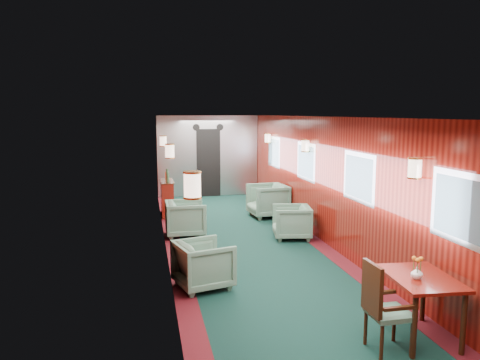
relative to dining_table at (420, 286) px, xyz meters
The scene contains 12 objects.
room 3.75m from the dining_table, 107.40° to the left, with size 12.00×12.10×2.40m.
bulkhead 9.44m from the dining_table, 96.58° to the left, with size 2.98×0.17×2.39m.
windows_right 3.81m from the dining_table, 83.68° to the left, with size 0.02×8.60×0.80m.
wall_sconces 4.32m from the dining_table, 105.06° to the left, with size 2.97×7.97×0.25m.
dining_table is the anchor object (origin of this frame).
side_chair 0.59m from the dining_table, 161.58° to the right, with size 0.44×0.46×0.96m.
credenza 7.28m from the dining_table, 109.40° to the left, with size 0.30×0.95×1.13m.
flower_vase 0.21m from the dining_table, 146.12° to the right, with size 0.13×0.13×0.13m, color silver.
armchair_left_near 2.92m from the dining_table, 137.26° to the left, with size 0.72×0.74×0.68m, color #214D3E.
armchair_left_far 5.31m from the dining_table, 113.82° to the left, with size 0.77×0.79×0.72m, color #214D3E.
armchair_right_near 4.26m from the dining_table, 91.41° to the left, with size 0.70×0.73×0.66m, color #214D3E.
armchair_right_far 6.23m from the dining_table, 90.68° to the left, with size 0.84×0.87×0.79m, color #214D3E.
Camera 1 is at (-1.82, -7.83, 2.47)m, focal length 35.00 mm.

